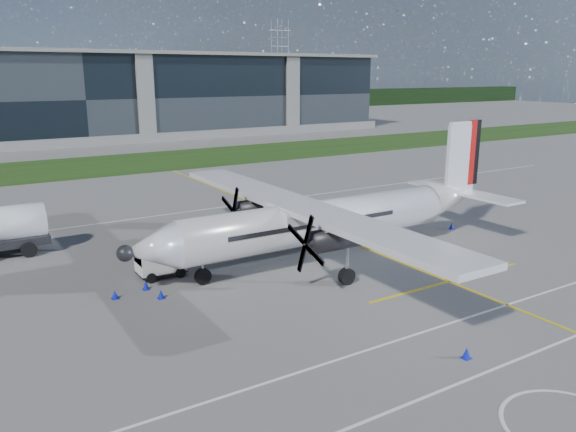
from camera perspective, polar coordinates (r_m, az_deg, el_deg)
ground at (r=71.39m, az=-14.13°, el=4.38°), size 400.00×400.00×0.00m
grass_strip at (r=78.96m, az=-15.93°, el=5.20°), size 400.00×18.00×0.04m
terminal_building at (r=109.32m, az=-20.99°, el=11.14°), size 120.00×20.00×15.00m
tree_line at (r=168.73m, az=-24.91°, el=10.02°), size 400.00×6.00×6.00m
pylon_east at (r=206.55m, az=-0.85°, el=15.20°), size 9.00×4.60×30.00m
yellow_taxiway_centerline at (r=45.85m, az=1.21°, el=-0.57°), size 0.20×70.00×0.01m
white_lane_line at (r=27.54m, az=24.23°, el=-12.35°), size 90.00×0.15×0.01m
turboprop_aircraft at (r=35.94m, az=4.47°, el=2.12°), size 27.11×28.11×8.43m
baggage_tug at (r=34.30m, az=-12.79°, el=-4.57°), size 2.95×1.77×1.77m
ground_crew_person at (r=36.95m, az=-12.50°, el=-3.11°), size 0.78×0.90×1.86m
safety_cone_nose_stbd at (r=32.63m, az=-14.25°, el=-6.84°), size 0.36×0.36×0.50m
safety_cone_portwing at (r=25.66m, az=17.68°, el=-13.11°), size 0.36×0.36×0.50m
safety_cone_fwd at (r=31.81m, az=-17.17°, el=-7.61°), size 0.36×0.36×0.50m
safety_cone_tail at (r=45.44m, az=16.28°, el=-0.97°), size 0.36×0.36×0.50m
safety_cone_nose_port at (r=31.22m, az=-12.78°, el=-7.73°), size 0.36×0.36×0.50m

